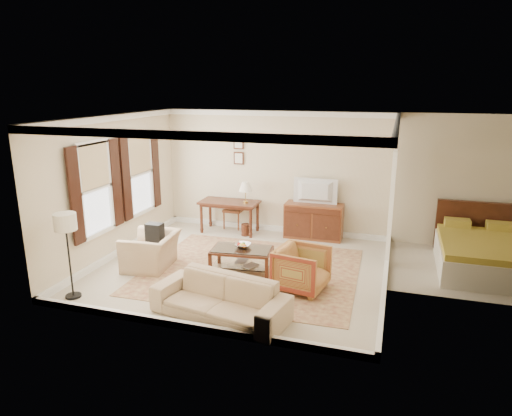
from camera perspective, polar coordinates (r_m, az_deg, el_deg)
The scene contains 21 objects.
room_shell at distance 8.40m, azimuth -1.94°, elevation 8.33°, with size 5.51×5.01×2.91m.
annex_bedroom at distance 9.70m, azimuth 26.76°, elevation -5.36°, with size 3.00×2.70×2.90m.
window_front at distance 9.21m, azimuth -19.46°, elevation 2.26°, with size 0.12×1.56×1.80m, color #CCB284, non-canonical shape.
window_rear at distance 10.50m, azimuth -14.30°, elevation 4.16°, with size 0.12×1.56×1.80m, color #CCB284, non-canonical shape.
doorway at distance 9.67m, azimuth 16.55°, elevation 0.18°, with size 0.10×1.12×2.25m, color white, non-canonical shape.
rug at distance 8.87m, azimuth -0.62°, elevation -7.81°, with size 4.00×3.43×0.01m, color maroon.
writing_desk at distance 10.98m, azimuth -3.34°, elevation 0.29°, with size 1.41×0.70×0.77m.
desk_chair at distance 11.33m, azimuth -2.81°, elevation 0.08°, with size 0.45×0.45×1.05m, color brown, non-canonical shape.
desk_lamp at distance 10.75m, azimuth -1.31°, elevation 1.98°, with size 0.32×0.32×0.50m, color silver, non-canonical shape.
framed_prints at distance 11.08m, azimuth -2.18°, elevation 7.21°, with size 0.25×0.04×0.68m, color #4D2316, non-canonical shape.
sideboard at distance 10.68m, azimuth 7.23°, elevation -1.61°, with size 1.33×0.51×0.82m, color brown.
tv at distance 10.44m, azimuth 7.37°, elevation 3.04°, with size 0.96×0.55×0.13m, color black.
coffee_table at distance 8.69m, azimuth -1.79°, elevation -5.75°, with size 1.19×0.77×0.48m.
fruit_bowl at distance 8.69m, azimuth -1.65°, elevation -4.59°, with size 0.42×0.42×0.10m, color silver.
book_a at distance 8.88m, azimuth -2.47°, elevation -6.56°, with size 0.28×0.04×0.38m, color brown.
book_b at distance 8.70m, azimuth -1.20°, elevation -7.02°, with size 0.28×0.03×0.38m, color brown.
striped_armchair at distance 7.98m, azimuth 5.74°, elevation -7.33°, with size 0.83×0.77×0.85m, color maroon.
club_armchair at distance 9.12m, azimuth -13.01°, elevation -4.53°, with size 1.05×0.68×0.92m, color #C9AE87.
backpack at distance 9.13m, azimuth -12.55°, elevation -2.84°, with size 0.32×0.22×0.40m, color black.
sofa at distance 7.08m, azimuth -4.53°, elevation -10.42°, with size 2.12×0.62×0.83m, color #C9AE87.
floor_lamp at distance 8.01m, azimuth -22.69°, elevation -2.34°, with size 0.36×0.36×1.47m.
Camera 1 is at (2.76, -7.87, 3.46)m, focal length 32.00 mm.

